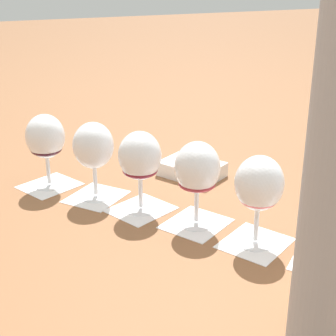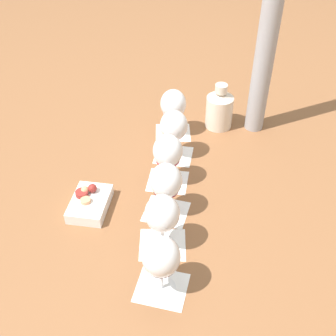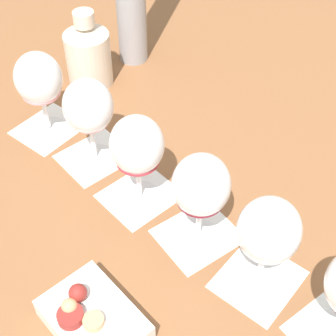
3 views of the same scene
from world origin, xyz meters
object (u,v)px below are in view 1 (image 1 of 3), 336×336
(wine_glass_1, at_px, (259,187))
(snack_dish, at_px, (193,168))
(wine_glass_0, at_px, (333,202))
(wine_glass_5, at_px, (46,140))
(wine_glass_4, at_px, (93,149))
(wine_glass_2, at_px, (197,171))
(wine_glass_3, at_px, (140,159))

(wine_glass_1, distance_m, snack_dish, 0.34)
(wine_glass_0, height_order, wine_glass_5, same)
(wine_glass_4, relative_size, wine_glass_5, 1.00)
(wine_glass_2, height_order, wine_glass_3, same)
(wine_glass_4, bearing_deg, wine_glass_2, -144.65)
(wine_glass_0, relative_size, wine_glass_5, 1.00)
(wine_glass_5, bearing_deg, wine_glass_1, -145.34)
(snack_dish, bearing_deg, wine_glass_5, 76.34)
(wine_glass_3, height_order, snack_dish, wine_glass_3)
(wine_glass_0, height_order, wine_glass_1, same)
(wine_glass_4, height_order, wine_glass_5, same)
(wine_glass_2, height_order, snack_dish, wine_glass_2)
(wine_glass_2, bearing_deg, wine_glass_5, 36.25)
(wine_glass_3, bearing_deg, wine_glass_2, -143.63)
(wine_glass_2, bearing_deg, wine_glass_1, -150.01)
(wine_glass_1, xyz_separation_m, wine_glass_3, (0.21, 0.14, 0.00))
(wine_glass_0, height_order, wine_glass_2, same)
(wine_glass_4, distance_m, snack_dish, 0.26)
(wine_glass_5, relative_size, snack_dish, 0.97)
(wine_glass_1, height_order, wine_glass_2, same)
(wine_glass_0, xyz_separation_m, wine_glass_2, (0.20, 0.14, 0.00))
(wine_glass_5, xyz_separation_m, snack_dish, (-0.08, -0.32, -0.09))
(wine_glass_5, bearing_deg, wine_glass_3, -143.81)
(snack_dish, bearing_deg, wine_glass_1, 173.10)
(wine_glass_2, height_order, wine_glass_4, same)
(wine_glass_4, bearing_deg, wine_glass_0, -145.19)
(snack_dish, bearing_deg, wine_glass_2, 154.96)
(wine_glass_0, distance_m, wine_glass_2, 0.25)
(wine_glass_3, bearing_deg, wine_glass_5, 36.19)
(wine_glass_0, height_order, snack_dish, wine_glass_0)
(wine_glass_0, distance_m, wine_glass_3, 0.37)
(wine_glass_1, relative_size, snack_dish, 0.97)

